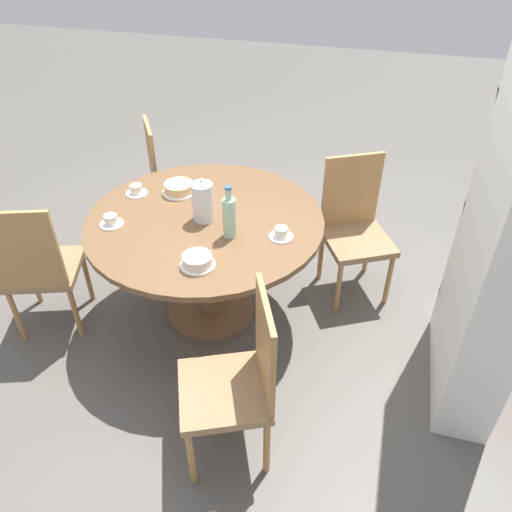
# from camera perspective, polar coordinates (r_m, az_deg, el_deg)

# --- Properties ---
(ground_plane) EXTENTS (14.00, 14.00, 0.00)m
(ground_plane) POSITION_cam_1_polar(r_m,az_deg,el_deg) (3.45, -5.10, -6.24)
(ground_plane) COLOR #56514C
(dining_table) EXTENTS (1.42, 1.42, 0.75)m
(dining_table) POSITION_cam_1_polar(r_m,az_deg,el_deg) (3.07, -5.71, 2.08)
(dining_table) COLOR brown
(dining_table) RESTS_ON ground_plane
(chair_a) EXTENTS (0.58, 0.58, 0.96)m
(chair_a) POSITION_cam_1_polar(r_m,az_deg,el_deg) (3.98, -9.65, 8.57)
(chair_a) COLOR #A87A47
(chair_a) RESTS_ON ground_plane
(chair_b) EXTENTS (0.54, 0.54, 0.96)m
(chair_b) POSITION_cam_1_polar(r_m,az_deg,el_deg) (3.28, -23.56, -1.12)
(chair_b) COLOR #A87A47
(chair_b) RESTS_ON ground_plane
(chair_c) EXTENTS (0.55, 0.55, 0.96)m
(chair_c) POSITION_cam_1_polar(r_m,az_deg,el_deg) (2.40, -2.07, -13.89)
(chair_c) COLOR #A87A47
(chair_c) RESTS_ON ground_plane
(chair_d) EXTENTS (0.57, 0.57, 0.96)m
(chair_d) POSITION_cam_1_polar(r_m,az_deg,el_deg) (3.43, 11.23, 3.32)
(chair_d) COLOR #A87A47
(chair_d) RESTS_ON ground_plane
(bookshelf) EXTENTS (0.87, 0.28, 1.88)m
(bookshelf) POSITION_cam_1_polar(r_m,az_deg,el_deg) (2.70, 25.57, 0.55)
(bookshelf) COLOR silver
(bookshelf) RESTS_ON ground_plane
(coffee_pot) EXTENTS (0.13, 0.13, 0.27)m
(coffee_pot) POSITION_cam_1_polar(r_m,az_deg,el_deg) (2.92, -6.14, 6.30)
(coffee_pot) COLOR silver
(coffee_pot) RESTS_ON dining_table
(water_bottle) EXTENTS (0.07, 0.07, 0.31)m
(water_bottle) POSITION_cam_1_polar(r_m,az_deg,el_deg) (2.76, -3.08, 4.54)
(water_bottle) COLOR #99C6A3
(water_bottle) RESTS_ON dining_table
(cake_main) EXTENTS (0.21, 0.21, 0.07)m
(cake_main) POSITION_cam_1_polar(r_m,az_deg,el_deg) (3.25, -8.82, 7.64)
(cake_main) COLOR white
(cake_main) RESTS_ON dining_table
(cake_second) EXTENTS (0.19, 0.19, 0.07)m
(cake_second) POSITION_cam_1_polar(r_m,az_deg,el_deg) (2.60, -6.72, -0.58)
(cake_second) COLOR white
(cake_second) RESTS_ON dining_table
(cup_a) EXTENTS (0.14, 0.14, 0.06)m
(cup_a) POSITION_cam_1_polar(r_m,az_deg,el_deg) (3.02, -16.24, 3.87)
(cup_a) COLOR white
(cup_a) RESTS_ON dining_table
(cup_b) EXTENTS (0.14, 0.14, 0.06)m
(cup_b) POSITION_cam_1_polar(r_m,az_deg,el_deg) (3.30, -13.51, 7.31)
(cup_b) COLOR white
(cup_b) RESTS_ON dining_table
(cup_c) EXTENTS (0.14, 0.14, 0.06)m
(cup_c) POSITION_cam_1_polar(r_m,az_deg,el_deg) (2.80, 2.88, 2.58)
(cup_c) COLOR white
(cup_c) RESTS_ON dining_table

